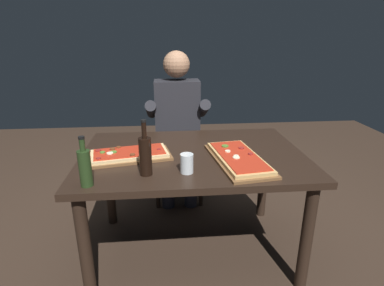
# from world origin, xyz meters

# --- Properties ---
(ground_plane) EXTENTS (6.40, 6.40, 0.00)m
(ground_plane) POSITION_xyz_m (0.00, 0.00, 0.00)
(ground_plane) COLOR #38281E
(dining_table) EXTENTS (1.40, 0.96, 0.74)m
(dining_table) POSITION_xyz_m (0.00, 0.00, 0.64)
(dining_table) COLOR black
(dining_table) RESTS_ON ground_plane
(pizza_rectangular_front) EXTENTS (0.53, 0.34, 0.05)m
(pizza_rectangular_front) POSITION_xyz_m (-0.39, -0.04, 0.76)
(pizza_rectangular_front) COLOR brown
(pizza_rectangular_front) RESTS_ON dining_table
(pizza_rectangular_left) EXTENTS (0.34, 0.60, 0.05)m
(pizza_rectangular_left) POSITION_xyz_m (0.26, -0.16, 0.76)
(pizza_rectangular_left) COLOR brown
(pizza_rectangular_left) RESTS_ON dining_table
(wine_bottle_dark) EXTENTS (0.06, 0.06, 0.26)m
(wine_bottle_dark) POSITION_xyz_m (-0.57, -0.39, 0.84)
(wine_bottle_dark) COLOR #233819
(wine_bottle_dark) RESTS_ON dining_table
(oil_bottle_amber) EXTENTS (0.07, 0.07, 0.31)m
(oil_bottle_amber) POSITION_xyz_m (-0.28, -0.29, 0.85)
(oil_bottle_amber) COLOR black
(oil_bottle_amber) RESTS_ON dining_table
(tumbler_near_camera) EXTENTS (0.07, 0.07, 0.11)m
(tumbler_near_camera) POSITION_xyz_m (-0.06, -0.29, 0.79)
(tumbler_near_camera) COLOR silver
(tumbler_near_camera) RESTS_ON dining_table
(diner_chair) EXTENTS (0.44, 0.44, 0.87)m
(diner_chair) POSITION_xyz_m (-0.06, 0.86, 0.49)
(diner_chair) COLOR black
(diner_chair) RESTS_ON ground_plane
(seated_diner) EXTENTS (0.53, 0.41, 1.33)m
(seated_diner) POSITION_xyz_m (-0.06, 0.74, 0.74)
(seated_diner) COLOR #23232D
(seated_diner) RESTS_ON ground_plane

